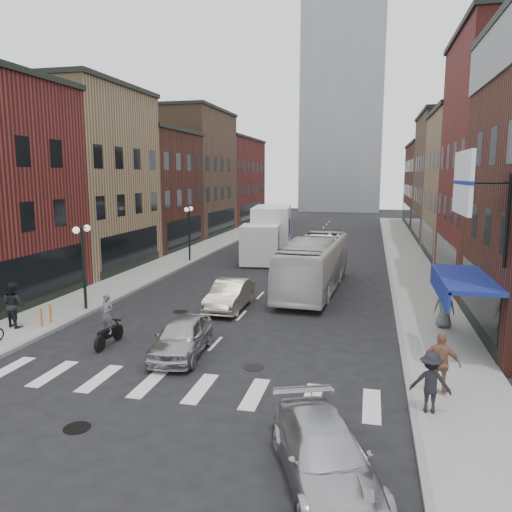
{
  "coord_description": "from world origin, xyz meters",
  "views": [
    {
      "loc": [
        5.69,
        -16.6,
        6.45
      ],
      "look_at": [
        0.15,
        7.33,
        2.44
      ],
      "focal_mm": 35.0,
      "sensor_mm": 36.0,
      "label": 1
    }
  ],
  "objects_px": {
    "streetlamp_near": "(83,251)",
    "motorcycle_rider": "(108,322)",
    "ped_right_c": "(444,308)",
    "transit_bus": "(314,264)",
    "box_truck": "(269,233)",
    "ped_right_a": "(431,382)",
    "ped_left_solo": "(14,305)",
    "sedan_left_near": "(182,337)",
    "ped_right_b": "(441,363)",
    "streetlamp_far": "(189,223)",
    "sedan_left_far": "(230,295)",
    "curb_car": "(325,455)",
    "bike_rack": "(46,316)",
    "billboard_sign": "(466,185)"
  },
  "relations": [
    {
      "from": "streetlamp_near",
      "to": "motorcycle_rider",
      "type": "distance_m",
      "value": 5.78
    },
    {
      "from": "ped_right_c",
      "to": "motorcycle_rider",
      "type": "bearing_deg",
      "value": 27.99
    },
    {
      "from": "motorcycle_rider",
      "to": "transit_bus",
      "type": "bearing_deg",
      "value": 66.34
    },
    {
      "from": "streetlamp_near",
      "to": "motorcycle_rider",
      "type": "xyz_separation_m",
      "value": [
        3.52,
        -4.14,
        -1.96
      ]
    },
    {
      "from": "box_truck",
      "to": "transit_bus",
      "type": "distance_m",
      "value": 11.1
    },
    {
      "from": "ped_right_a",
      "to": "transit_bus",
      "type": "bearing_deg",
      "value": -66.39
    },
    {
      "from": "ped_left_solo",
      "to": "ped_right_a",
      "type": "distance_m",
      "value": 16.63
    },
    {
      "from": "transit_bus",
      "to": "sedan_left_near",
      "type": "height_order",
      "value": "transit_bus"
    },
    {
      "from": "transit_bus",
      "to": "ped_right_c",
      "type": "height_order",
      "value": "transit_bus"
    },
    {
      "from": "box_truck",
      "to": "ped_right_a",
      "type": "distance_m",
      "value": 26.02
    },
    {
      "from": "motorcycle_rider",
      "to": "ped_right_b",
      "type": "xyz_separation_m",
      "value": [
        11.7,
        -1.9,
        0.13
      ]
    },
    {
      "from": "streetlamp_far",
      "to": "ped_right_c",
      "type": "distance_m",
      "value": 21.03
    },
    {
      "from": "ped_right_a",
      "to": "sedan_left_far",
      "type": "bearing_deg",
      "value": -43.26
    },
    {
      "from": "ped_right_b",
      "to": "transit_bus",
      "type": "bearing_deg",
      "value": -53.3
    },
    {
      "from": "streetlamp_far",
      "to": "ped_left_solo",
      "type": "xyz_separation_m",
      "value": [
        -1.32,
        -17.23,
        -1.82
      ]
    },
    {
      "from": "motorcycle_rider",
      "to": "curb_car",
      "type": "relative_size",
      "value": 0.46
    },
    {
      "from": "sedan_left_near",
      "to": "ped_left_solo",
      "type": "distance_m",
      "value": 8.02
    },
    {
      "from": "ped_right_b",
      "to": "bike_rack",
      "type": "bearing_deg",
      "value": 2.78
    },
    {
      "from": "streetlamp_near",
      "to": "ped_right_a",
      "type": "xyz_separation_m",
      "value": [
        14.8,
        -7.3,
        -1.94
      ]
    },
    {
      "from": "box_truck",
      "to": "ped_right_a",
      "type": "xyz_separation_m",
      "value": [
        9.4,
        -24.24,
        -0.98
      ]
    },
    {
      "from": "streetlamp_near",
      "to": "motorcycle_rider",
      "type": "relative_size",
      "value": 2.03
    },
    {
      "from": "streetlamp_near",
      "to": "sedan_left_far",
      "type": "relative_size",
      "value": 0.97
    },
    {
      "from": "box_truck",
      "to": "sedan_left_far",
      "type": "relative_size",
      "value": 2.2
    },
    {
      "from": "curb_car",
      "to": "ped_right_a",
      "type": "distance_m",
      "value": 4.35
    },
    {
      "from": "streetlamp_far",
      "to": "sedan_left_far",
      "type": "xyz_separation_m",
      "value": [
        6.56,
        -12.0,
        -2.21
      ]
    },
    {
      "from": "curb_car",
      "to": "ped_left_solo",
      "type": "height_order",
      "value": "ped_left_solo"
    },
    {
      "from": "curb_car",
      "to": "streetlamp_near",
      "type": "bearing_deg",
      "value": 117.95
    },
    {
      "from": "transit_bus",
      "to": "curb_car",
      "type": "distance_m",
      "value": 17.91
    },
    {
      "from": "bike_rack",
      "to": "sedan_left_near",
      "type": "xyz_separation_m",
      "value": [
        6.8,
        -1.71,
        0.14
      ]
    },
    {
      "from": "ped_right_a",
      "to": "ped_right_c",
      "type": "xyz_separation_m",
      "value": [
        1.39,
        8.01,
        0.02
      ]
    },
    {
      "from": "streetlamp_near",
      "to": "ped_right_a",
      "type": "relative_size",
      "value": 2.49
    },
    {
      "from": "curb_car",
      "to": "ped_right_c",
      "type": "relative_size",
      "value": 2.6
    },
    {
      "from": "sedan_left_far",
      "to": "curb_car",
      "type": "bearing_deg",
      "value": -64.94
    },
    {
      "from": "sedan_left_near",
      "to": "curb_car",
      "type": "bearing_deg",
      "value": -53.77
    },
    {
      "from": "bike_rack",
      "to": "transit_bus",
      "type": "xyz_separation_m",
      "value": [
        10.27,
        9.59,
        0.95
      ]
    },
    {
      "from": "sedan_left_near",
      "to": "ped_left_solo",
      "type": "relative_size",
      "value": 2.15
    },
    {
      "from": "billboard_sign",
      "to": "curb_car",
      "type": "height_order",
      "value": "billboard_sign"
    },
    {
      "from": "streetlamp_far",
      "to": "curb_car",
      "type": "height_order",
      "value": "streetlamp_far"
    },
    {
      "from": "billboard_sign",
      "to": "motorcycle_rider",
      "type": "height_order",
      "value": "billboard_sign"
    },
    {
      "from": "sedan_left_near",
      "to": "sedan_left_far",
      "type": "distance_m",
      "value": 6.41
    },
    {
      "from": "streetlamp_far",
      "to": "box_truck",
      "type": "bearing_deg",
      "value": 28.59
    },
    {
      "from": "streetlamp_near",
      "to": "curb_car",
      "type": "bearing_deg",
      "value": -41.4
    },
    {
      "from": "transit_bus",
      "to": "ped_right_c",
      "type": "distance_m",
      "value": 8.7
    },
    {
      "from": "ped_left_solo",
      "to": "ped_right_b",
      "type": "relative_size",
      "value": 1.02
    },
    {
      "from": "box_truck",
      "to": "ped_right_b",
      "type": "xyz_separation_m",
      "value": [
        9.81,
        -22.99,
        -0.88
      ]
    },
    {
      "from": "billboard_sign",
      "to": "transit_bus",
      "type": "distance_m",
      "value": 12.82
    },
    {
      "from": "streetlamp_near",
      "to": "transit_bus",
      "type": "bearing_deg",
      "value": 34.35
    },
    {
      "from": "streetlamp_near",
      "to": "bike_rack",
      "type": "xyz_separation_m",
      "value": [
        -0.2,
        -2.7,
        -2.36
      ]
    },
    {
      "from": "motorcycle_rider",
      "to": "sedan_left_far",
      "type": "distance_m",
      "value": 6.86
    },
    {
      "from": "bike_rack",
      "to": "ped_right_a",
      "type": "height_order",
      "value": "ped_right_a"
    }
  ]
}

